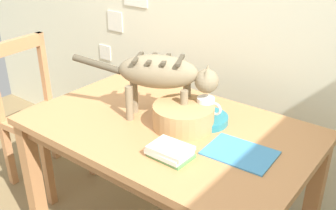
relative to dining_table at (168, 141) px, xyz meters
The scene contains 8 objects.
dining_table is the anchor object (origin of this frame).
cat 0.32m from the dining_table, 148.67° to the left, with size 0.62×0.35×0.31m.
saucer_bowl 0.20m from the dining_table, 45.51° to the left, with size 0.22×0.22×0.03m, color teal.
coffee_mug 0.25m from the dining_table, 44.61° to the left, with size 0.13×0.08×0.09m.
magazine 0.39m from the dining_table, ahead, with size 0.27×0.20×0.01m, color #3E88C0.
book_stack 0.30m from the dining_table, 50.48° to the right, with size 0.17×0.13×0.05m.
wicker_basket 0.16m from the dining_table, 22.99° to the left, with size 0.28×0.28×0.11m.
wooden_chair_near 1.05m from the dining_table, behind, with size 0.45×0.45×0.95m.
Camera 1 is at (1.05, -0.21, 1.59)m, focal length 41.22 mm.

